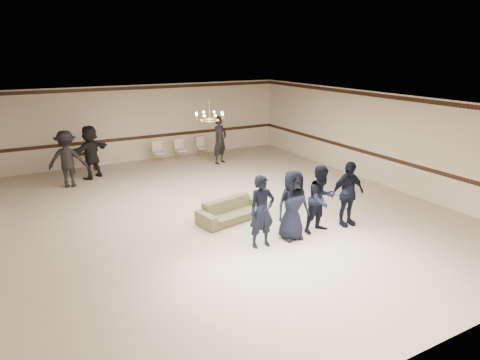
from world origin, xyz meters
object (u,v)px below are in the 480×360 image
object	(u,v)px
boy_a	(262,212)
adult_left	(67,159)
adult_right	(220,140)
console_table	(83,162)
chandelier	(209,110)
adult_mid	(91,152)
settee	(232,210)
banquet_chair_mid	(181,150)
boy_c	(321,199)
banquet_chair_left	(159,152)
boy_d	(348,194)
banquet_chair_right	(202,147)
boy_b	(293,205)

from	to	relation	value
boy_a	adult_left	xyz separation A→B (m)	(-3.46, 7.17, 0.09)
adult_right	console_table	bearing A→B (deg)	139.59
chandelier	adult_left	size ratio (longest dim) A/B	0.47
adult_mid	console_table	xyz separation A→B (m)	(-0.17, 1.05, -0.62)
settee	banquet_chair_mid	bearing A→B (deg)	69.18
banquet_chair_mid	console_table	size ratio (longest dim) A/B	1.06
boy_c	banquet_chair_left	bearing A→B (deg)	95.20
boy_d	banquet_chair_right	xyz separation A→B (m)	(-0.43, 8.72, -0.43)
settee	banquet_chair_right	bearing A→B (deg)	61.36
settee	banquet_chair_left	bearing A→B (deg)	77.36
boy_b	banquet_chair_left	distance (m)	8.75
boy_a	adult_right	bearing A→B (deg)	74.96
settee	adult_left	distance (m)	6.50
adult_left	adult_mid	size ratio (longest dim) A/B	1.00
boy_c	adult_mid	size ratio (longest dim) A/B	0.90
boy_b	adult_mid	distance (m)	8.60
boy_c	adult_mid	xyz separation A→B (m)	(-4.36, 7.87, 0.09)
banquet_chair_left	boy_c	bearing A→B (deg)	-78.49
adult_right	banquet_chair_right	distance (m)	1.38
adult_left	adult_mid	xyz separation A→B (m)	(0.90, 0.70, 0.00)
boy_b	settee	world-z (taller)	boy_b
boy_d	adult_mid	bearing A→B (deg)	127.07
boy_b	boy_d	bearing A→B (deg)	3.91
boy_a	banquet_chair_mid	bearing A→B (deg)	85.45
banquet_chair_left	console_table	size ratio (longest dim) A/B	1.06
banquet_chair_right	boy_a	bearing A→B (deg)	-107.13
settee	banquet_chair_left	world-z (taller)	banquet_chair_left
chandelier	adult_left	distance (m)	5.54
chandelier	banquet_chair_left	world-z (taller)	chandelier
boy_d	boy_c	bearing A→B (deg)	-176.67
chandelier	boy_c	world-z (taller)	chandelier
boy_b	settee	distance (m)	2.04
boy_b	boy_c	xyz separation A→B (m)	(0.90, 0.00, 0.00)
boy_b	banquet_chair_right	world-z (taller)	boy_b
banquet_chair_right	banquet_chair_left	bearing A→B (deg)	177.47
boy_d	adult_left	world-z (taller)	adult_left
adult_mid	chandelier	bearing A→B (deg)	92.15
banquet_chair_mid	adult_right	bearing A→B (deg)	-44.04
boy_c	console_table	world-z (taller)	boy_c
banquet_chair_mid	adult_left	bearing A→B (deg)	-161.42
adult_mid	banquet_chair_mid	world-z (taller)	adult_mid
boy_b	adult_left	size ratio (longest dim) A/B	0.90
console_table	banquet_chair_left	bearing A→B (deg)	-2.90
boy_a	boy_c	xyz separation A→B (m)	(1.80, 0.00, 0.00)
chandelier	banquet_chair_left	xyz separation A→B (m)	(-0.03, 5.15, -2.41)
adult_left	banquet_chair_mid	distance (m)	5.00
boy_b	console_table	world-z (taller)	boy_b
boy_c	banquet_chair_left	distance (m)	8.86
boy_b	console_table	distance (m)	9.64
boy_b	banquet_chair_mid	bearing A→B (deg)	91.47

